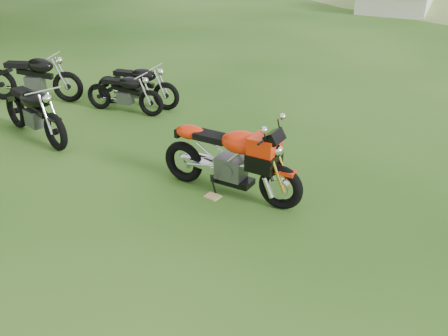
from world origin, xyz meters
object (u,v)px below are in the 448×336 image
at_px(plywood_board, 213,196).
at_px(vintage_moto_a, 33,110).
at_px(sport_motorcycle, 230,154).
at_px(vintage_moto_b, 124,92).
at_px(vintage_moto_d, 137,84).
at_px(vintage_moto_c, 33,76).

distance_m(plywood_board, vintage_moto_a, 3.97).
xyz_separation_m(sport_motorcycle, vintage_moto_b, (-3.27, 2.41, -0.19)).
bearing_deg(vintage_moto_d, vintage_moto_c, -169.41).
bearing_deg(vintage_moto_d, vintage_moto_a, -112.29).
distance_m(vintage_moto_b, vintage_moto_c, 2.25).
height_order(vintage_moto_b, vintage_moto_c, vintage_moto_c).
height_order(vintage_moto_c, vintage_moto_d, vintage_moto_c).
bearing_deg(plywood_board, sport_motorcycle, 44.62).
bearing_deg(vintage_moto_b, plywood_board, -41.13).
bearing_deg(sport_motorcycle, plywood_board, -126.87).
height_order(sport_motorcycle, vintage_moto_a, sport_motorcycle).
relative_size(vintage_moto_a, vintage_moto_c, 0.99).
bearing_deg(vintage_moto_c, vintage_moto_a, -64.58).
relative_size(vintage_moto_b, vintage_moto_c, 0.81).
relative_size(vintage_moto_b, vintage_moto_d, 0.92).
bearing_deg(vintage_moto_b, sport_motorcycle, -37.37).
xyz_separation_m(plywood_board, vintage_moto_c, (-5.33, 2.52, 0.55)).
relative_size(vintage_moto_a, vintage_moto_d, 1.12).
bearing_deg(plywood_board, vintage_moto_b, 139.86).
relative_size(plywood_board, vintage_moto_a, 0.10).
bearing_deg(vintage_moto_b, vintage_moto_d, 82.53).
distance_m(sport_motorcycle, vintage_moto_c, 5.99).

